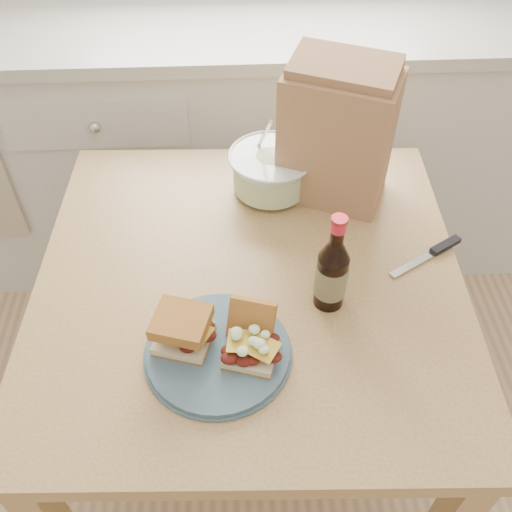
{
  "coord_description": "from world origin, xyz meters",
  "views": [
    {
      "loc": [
        -0.1,
        -0.07,
        1.71
      ],
      "look_at": [
        -0.06,
        0.74,
        0.86
      ],
      "focal_mm": 40.0,
      "sensor_mm": 36.0,
      "label": 1
    }
  ],
  "objects_px": {
    "dining_table": "(250,308)",
    "plate": "(218,352)",
    "paper_bag": "(337,138)",
    "beer_bottle": "(332,273)",
    "coleslaw_bowl": "(271,173)"
  },
  "relations": [
    {
      "from": "plate",
      "to": "coleslaw_bowl",
      "type": "distance_m",
      "value": 0.51
    },
    {
      "from": "plate",
      "to": "beer_bottle",
      "type": "xyz_separation_m",
      "value": [
        0.23,
        0.12,
        0.08
      ]
    },
    {
      "from": "dining_table",
      "to": "beer_bottle",
      "type": "height_order",
      "value": "beer_bottle"
    },
    {
      "from": "dining_table",
      "to": "coleslaw_bowl",
      "type": "height_order",
      "value": "coleslaw_bowl"
    },
    {
      "from": "plate",
      "to": "beer_bottle",
      "type": "height_order",
      "value": "beer_bottle"
    },
    {
      "from": "plate",
      "to": "coleslaw_bowl",
      "type": "xyz_separation_m",
      "value": [
        0.13,
        0.49,
        0.05
      ]
    },
    {
      "from": "plate",
      "to": "coleslaw_bowl",
      "type": "bearing_deg",
      "value": 74.6
    },
    {
      "from": "paper_bag",
      "to": "coleslaw_bowl",
      "type": "bearing_deg",
      "value": -161.66
    },
    {
      "from": "paper_bag",
      "to": "beer_bottle",
      "type": "bearing_deg",
      "value": -75.23
    },
    {
      "from": "dining_table",
      "to": "plate",
      "type": "height_order",
      "value": "plate"
    },
    {
      "from": "beer_bottle",
      "to": "paper_bag",
      "type": "distance_m",
      "value": 0.37
    },
    {
      "from": "dining_table",
      "to": "plate",
      "type": "distance_m",
      "value": 0.25
    },
    {
      "from": "coleslaw_bowl",
      "to": "paper_bag",
      "type": "xyz_separation_m",
      "value": [
        0.15,
        -0.01,
        0.11
      ]
    },
    {
      "from": "dining_table",
      "to": "paper_bag",
      "type": "xyz_separation_m",
      "value": [
        0.22,
        0.28,
        0.28
      ]
    },
    {
      "from": "coleslaw_bowl",
      "to": "paper_bag",
      "type": "bearing_deg",
      "value": -5.15
    }
  ]
}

